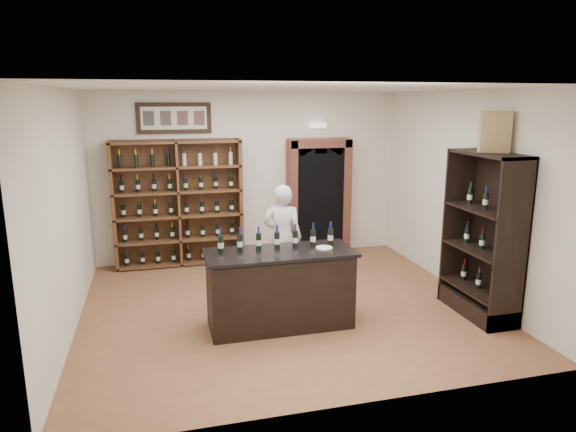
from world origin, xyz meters
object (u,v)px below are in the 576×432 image
object	(u,v)px
counter_bottle_0	(221,244)
shopkeeper	(282,238)
wine_shelf	(178,203)
tasting_counter	(280,289)
side_cabinet	(483,260)
wine_crate	(495,132)

from	to	relation	value
counter_bottle_0	shopkeeper	xyz separation A→B (m)	(1.07, 1.12, -0.29)
wine_shelf	tasting_counter	xyz separation A→B (m)	(1.10, -2.93, -0.61)
counter_bottle_0	side_cabinet	bearing A→B (deg)	-7.41
wine_shelf	wine_crate	xyz separation A→B (m)	(3.83, -3.25, 1.36)
tasting_counter	side_cabinet	size ratio (longest dim) A/B	0.85
counter_bottle_0	tasting_counter	bearing A→B (deg)	-11.62
shopkeeper	wine_crate	xyz separation A→B (m)	(2.38, -1.59, 1.64)
side_cabinet	counter_bottle_0	bearing A→B (deg)	172.59
counter_bottle_0	wine_crate	size ratio (longest dim) A/B	0.58
wine_shelf	counter_bottle_0	size ratio (longest dim) A/B	7.33
side_cabinet	shopkeeper	size ratio (longest dim) A/B	1.35
counter_bottle_0	wine_shelf	bearing A→B (deg)	97.77
side_cabinet	wine_crate	size ratio (longest dim) A/B	4.22
wine_shelf	side_cabinet	distance (m)	5.02
counter_bottle_0	side_cabinet	world-z (taller)	side_cabinet
counter_bottle_0	side_cabinet	distance (m)	3.49
wine_shelf	side_cabinet	xyz separation A→B (m)	(3.82, -3.23, -0.35)
wine_shelf	shopkeeper	distance (m)	2.22
counter_bottle_0	shopkeeper	world-z (taller)	shopkeeper
counter_bottle_0	side_cabinet	size ratio (longest dim) A/B	0.14
side_cabinet	wine_crate	bearing A→B (deg)	-77.57
tasting_counter	counter_bottle_0	distance (m)	0.96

